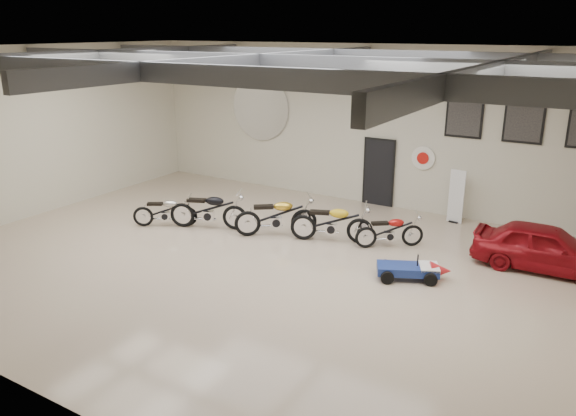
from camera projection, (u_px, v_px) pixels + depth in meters
The scene contains 18 objects.
floor at pixel (262, 264), 13.52m from camera, with size 16.00×12.00×0.01m, color tan.
ceiling at pixel (259, 49), 12.00m from camera, with size 16.00×12.00×0.01m, color slate.
back_wall at pixel (367, 126), 17.65m from camera, with size 16.00×0.02×5.00m, color beige.
left_wall at pixel (38, 131), 16.70m from camera, with size 0.02×12.00×5.00m, color beige.
ceiling_beams at pixel (259, 61), 12.07m from camera, with size 15.80×11.80×0.32m, color #585A5F, non-canonical shape.
door at pixel (379, 173), 17.80m from camera, with size 0.92×0.08×2.10m, color black.
logo_plaque at pixel (260, 108), 19.49m from camera, with size 2.30×0.06×1.16m, color silver, non-canonical shape.
poster_left at pixel (465, 114), 15.95m from camera, with size 1.05×0.08×1.35m, color black, non-canonical shape.
poster_mid at pixel (524, 119), 15.17m from camera, with size 1.05×0.08×1.35m, color black, non-canonical shape.
oil_sign at pixel (423, 158), 16.92m from camera, with size 0.72×0.10×0.72m, color white, non-canonical shape.
banner_stand at pixel (457, 195), 16.22m from camera, with size 0.45×0.18×1.67m, color white, non-canonical shape.
motorcycle_silver at pixel (165, 211), 16.01m from camera, with size 1.80×0.56×0.93m, color silver, non-canonical shape.
motorcycle_black at pixel (208, 209), 15.81m from camera, with size 2.19×0.68×1.14m, color silver, non-canonical shape.
motorcycle_gold at pixel (276, 215), 15.28m from camera, with size 2.21×0.69×1.15m, color silver, non-canonical shape.
motorcycle_yellow at pixel (331, 222), 14.81m from camera, with size 2.15×0.67×1.12m, color silver, non-canonical shape.
motorcycle_red at pixel (390, 230), 14.47m from camera, with size 1.77×0.55×0.92m, color silver, non-canonical shape.
go_kart at pixel (414, 267), 12.65m from camera, with size 1.68×0.76×0.61m, color navy, non-canonical shape.
vintage_car at pixel (546, 247), 13.08m from camera, with size 3.26×1.31×1.11m, color maroon.
Camera 1 is at (6.98, -10.34, 5.42)m, focal length 35.00 mm.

